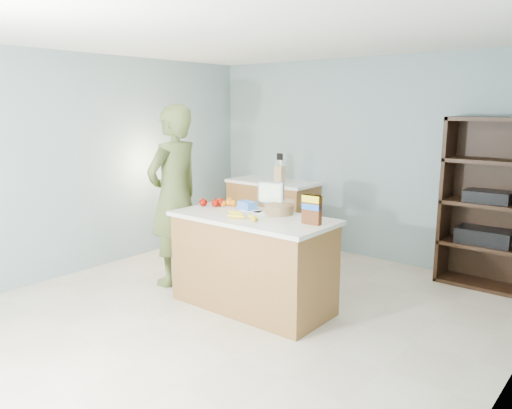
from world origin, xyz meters
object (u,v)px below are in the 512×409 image
Objects in this scene: shelving_unit at (489,207)px; tv at (271,194)px; person at (174,196)px; cereal_box at (312,207)px; counter_peninsula at (253,265)px.

tv is (-1.58, -1.73, 0.19)m from shelving_unit.
person is at bearing -142.36° from shelving_unit.
cereal_box is (-0.94, -1.99, 0.18)m from shelving_unit.
person reaches higher than counter_peninsula.
cereal_box reaches higher than counter_peninsula.
person reaches higher than shelving_unit.
person is at bearing 179.51° from counter_peninsula.
person reaches higher than tv.
counter_peninsula is at bearing -174.31° from cereal_box.
counter_peninsula is 1.22m from person.
shelving_unit is 2.21m from cereal_box.
tv is at bearing 103.02° from person.
person is at bearing -164.06° from tv.
shelving_unit is (1.55, 2.05, 0.45)m from counter_peninsula.
shelving_unit is at bearing 47.73° from tv.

